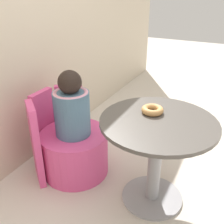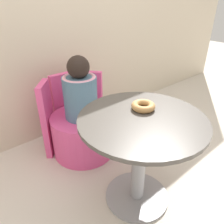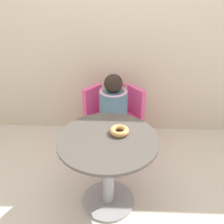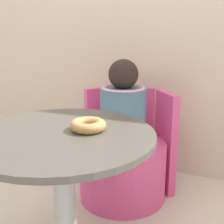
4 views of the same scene
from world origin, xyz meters
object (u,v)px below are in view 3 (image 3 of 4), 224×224
at_px(child_figure, 113,103).
at_px(donut, 119,131).
at_px(tub_chair, 113,137).
at_px(round_table, 108,158).

relative_size(child_figure, donut, 3.50).
distance_m(tub_chair, child_figure, 0.41).
bearing_deg(round_table, donut, 40.76).
distance_m(round_table, tub_chair, 0.74).
xyz_separation_m(child_figure, donut, (0.07, -0.61, 0.08)).
height_order(tub_chair, donut, donut).
relative_size(round_table, donut, 5.12).
bearing_deg(donut, tub_chair, 96.42).
bearing_deg(round_table, tub_chair, 88.84).
xyz_separation_m(round_table, donut, (0.08, 0.07, 0.20)).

